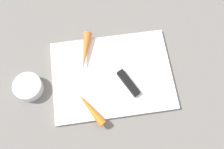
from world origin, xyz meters
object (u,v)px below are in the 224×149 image
carrot_long (85,51)px  cutting_board (112,75)px  carrot_short (90,108)px  knife (126,79)px  small_bowl (28,87)px

carrot_long → cutting_board: bearing=53.7°
cutting_board → carrot_short: 0.12m
cutting_board → knife: knife is taller
cutting_board → carrot_short: (0.08, 0.10, 0.02)m
cutting_board → carrot_long: size_ratio=2.92×
carrot_short → small_bowl: 0.20m
knife → carrot_short: bearing=94.9°
cutting_board → carrot_short: carrot_short is taller
cutting_board → small_bowl: (0.25, 0.01, 0.01)m
carrot_long → carrot_short: size_ratio=1.04×
knife → carrot_long: 0.15m
knife → carrot_long: bearing=18.5°
carrot_short → small_bowl: same height
knife → small_bowl: small_bowl is taller
carrot_short → small_bowl: size_ratio=1.44×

